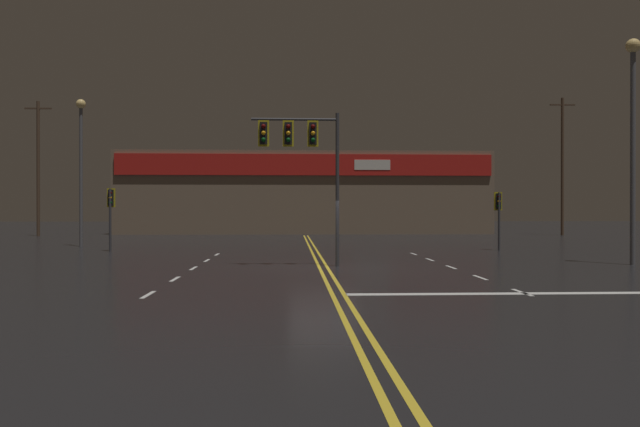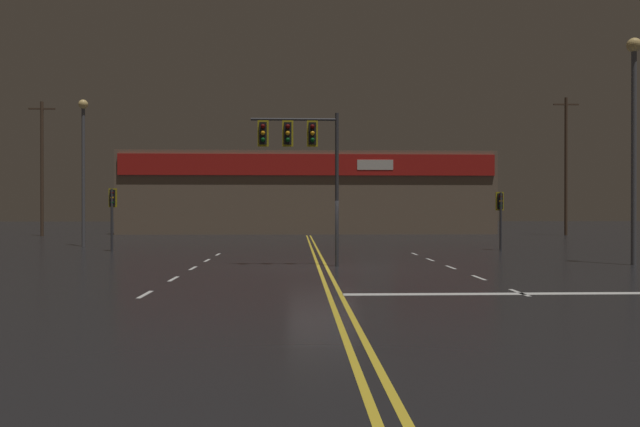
{
  "view_description": "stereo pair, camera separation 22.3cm",
  "coord_description": "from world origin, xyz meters",
  "px_view_note": "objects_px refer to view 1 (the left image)",
  "views": [
    {
      "loc": [
        -1.16,
        -23.05,
        2.12
      ],
      "look_at": [
        0.0,
        2.87,
        2.0
      ],
      "focal_mm": 35.0,
      "sensor_mm": 36.0,
      "label": 1
    },
    {
      "loc": [
        -0.94,
        -23.06,
        2.12
      ],
      "look_at": [
        0.0,
        2.87,
        2.0
      ],
      "focal_mm": 35.0,
      "sensor_mm": 36.0,
      "label": 2
    }
  ],
  "objects_px": {
    "traffic_signal_corner_northeast": "(498,208)",
    "streetlight_near_right": "(633,119)",
    "traffic_signal_corner_northwest": "(111,205)",
    "traffic_signal_median": "(301,146)",
    "streetlight_median_approach": "(81,151)"
  },
  "relations": [
    {
      "from": "traffic_signal_median",
      "to": "streetlight_median_approach",
      "type": "distance_m",
      "value": 18.71
    },
    {
      "from": "traffic_signal_corner_northeast",
      "to": "streetlight_near_right",
      "type": "height_order",
      "value": "streetlight_near_right"
    },
    {
      "from": "traffic_signal_corner_northwest",
      "to": "streetlight_near_right",
      "type": "height_order",
      "value": "streetlight_near_right"
    },
    {
      "from": "traffic_signal_corner_northeast",
      "to": "traffic_signal_median",
      "type": "bearing_deg",
      "value": -139.3
    },
    {
      "from": "traffic_signal_median",
      "to": "traffic_signal_corner_northwest",
      "type": "relative_size",
      "value": 1.78
    },
    {
      "from": "streetlight_median_approach",
      "to": "streetlight_near_right",
      "type": "bearing_deg",
      "value": -27.83
    },
    {
      "from": "traffic_signal_corner_northeast",
      "to": "traffic_signal_corner_northwest",
      "type": "height_order",
      "value": "traffic_signal_corner_northwest"
    },
    {
      "from": "traffic_signal_corner_northeast",
      "to": "streetlight_median_approach",
      "type": "xyz_separation_m",
      "value": [
        -23.49,
        4.41,
        3.33
      ]
    },
    {
      "from": "traffic_signal_corner_northeast",
      "to": "streetlight_median_approach",
      "type": "bearing_deg",
      "value": 169.35
    },
    {
      "from": "traffic_signal_median",
      "to": "streetlight_near_right",
      "type": "relative_size",
      "value": 0.66
    },
    {
      "from": "traffic_signal_corner_northeast",
      "to": "streetlight_near_right",
      "type": "relative_size",
      "value": 0.35
    },
    {
      "from": "traffic_signal_median",
      "to": "traffic_signal_corner_northwest",
      "type": "distance_m",
      "value": 13.62
    },
    {
      "from": "traffic_signal_median",
      "to": "streetlight_near_right",
      "type": "bearing_deg",
      "value": 0.23
    },
    {
      "from": "streetlight_near_right",
      "to": "traffic_signal_corner_northwest",
      "type": "bearing_deg",
      "value": 158.02
    },
    {
      "from": "traffic_signal_corner_northeast",
      "to": "streetlight_near_right",
      "type": "bearing_deg",
      "value": -76.28
    }
  ]
}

